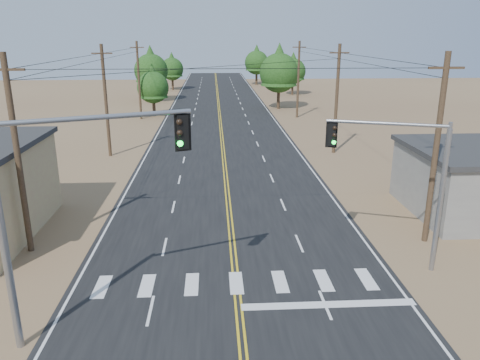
{
  "coord_description": "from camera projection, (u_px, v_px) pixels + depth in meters",
  "views": [
    {
      "loc": [
        -0.92,
        -10.76,
        10.74
      ],
      "look_at": [
        0.43,
        12.47,
        3.5
      ],
      "focal_mm": 35.0,
      "sensor_mm": 36.0,
      "label": 1
    }
  ],
  "objects": [
    {
      "name": "utility_pole_right_far",
      "position": [
        298.0,
        79.0,
        62.13
      ],
      "size": [
        1.8,
        0.3,
        10.0
      ],
      "color": "#4C3826",
      "rests_on": "ground"
    },
    {
      "name": "tree_left_mid",
      "position": [
        151.0,
        67.0,
        77.1
      ],
      "size": [
        5.53,
        5.53,
        9.21
      ],
      "color": "#3F2D1E",
      "rests_on": "ground"
    },
    {
      "name": "utility_pole_left_near",
      "position": [
        18.0,
        155.0,
        22.84
      ],
      "size": [
        1.8,
        0.3,
        10.0
      ],
      "color": "#4C3826",
      "rests_on": "ground"
    },
    {
      "name": "tree_left_near",
      "position": [
        153.0,
        84.0,
        63.26
      ],
      "size": [
        4.28,
        4.28,
        7.13
      ],
      "color": "#3F2D1E",
      "rests_on": "ground"
    },
    {
      "name": "utility_pole_right_near",
      "position": [
        436.0,
        149.0,
        24.0
      ],
      "size": [
        1.8,
        0.3,
        10.0
      ],
      "color": "#4C3826",
      "rests_on": "ground"
    },
    {
      "name": "road",
      "position": [
        224.0,
        159.0,
        42.09
      ],
      "size": [
        15.0,
        200.0,
        0.02
      ],
      "primitive_type": "cube",
      "color": "black",
      "rests_on": "ground"
    },
    {
      "name": "tree_right_far",
      "position": [
        257.0,
        60.0,
        103.91
      ],
      "size": [
        5.26,
        5.26,
        8.77
      ],
      "color": "#3F2D1E",
      "rests_on": "ground"
    },
    {
      "name": "utility_pole_left_mid",
      "position": [
        106.0,
        100.0,
        41.9
      ],
      "size": [
        1.8,
        0.3,
        10.0
      ],
      "color": "#4C3826",
      "rests_on": "ground"
    },
    {
      "name": "signal_mast_right",
      "position": [
        408.0,
        171.0,
        21.33
      ],
      "size": [
        5.17,
        1.99,
        7.12
      ],
      "rotation": [
        0.0,
        0.0,
        -0.34
      ],
      "color": "gray",
      "rests_on": "ground"
    },
    {
      "name": "utility_pole_left_far",
      "position": [
        139.0,
        80.0,
        60.96
      ],
      "size": [
        1.8,
        0.3,
        10.0
      ],
      "color": "#4C3826",
      "rests_on": "ground"
    },
    {
      "name": "signal_mast_left",
      "position": [
        60.0,
        192.0,
        15.97
      ],
      "size": [
        6.42,
        2.65,
        8.29
      ],
      "rotation": [
        0.0,
        0.0,
        0.37
      ],
      "color": "gray",
      "rests_on": "ground"
    },
    {
      "name": "utility_pole_right_mid",
      "position": [
        337.0,
        99.0,
        43.06
      ],
      "size": [
        1.8,
        0.3,
        10.0
      ],
      "color": "#4C3826",
      "rests_on": "ground"
    },
    {
      "name": "tree_right_mid",
      "position": [
        293.0,
        69.0,
        86.25
      ],
      "size": [
        4.68,
        4.68,
        7.8
      ],
      "color": "#3F2D1E",
      "rests_on": "ground"
    },
    {
      "name": "tree_right_near",
      "position": [
        279.0,
        69.0,
        69.27
      ],
      "size": [
        5.81,
        5.81,
        9.69
      ],
      "color": "#3F2D1E",
      "rests_on": "ground"
    },
    {
      "name": "tree_left_far",
      "position": [
        172.0,
        67.0,
        94.04
      ],
      "size": [
        4.52,
        4.52,
        7.53
      ],
      "color": "#3F2D1E",
      "rests_on": "ground"
    }
  ]
}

